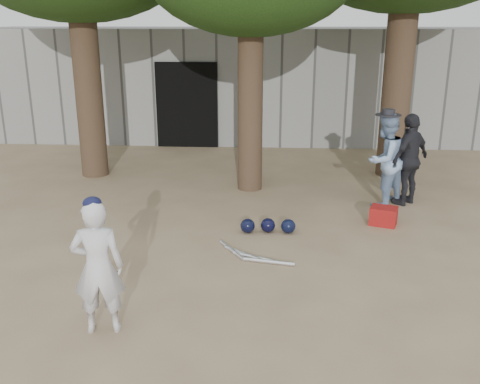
# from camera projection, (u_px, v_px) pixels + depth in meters

# --- Properties ---
(ground) EXTENTS (70.00, 70.00, 0.00)m
(ground) POSITION_uv_depth(u_px,v_px,m) (188.00, 287.00, 6.74)
(ground) COLOR #937C5E
(ground) RESTS_ON ground
(boy_player) EXTENTS (0.60, 0.44, 1.49)m
(boy_player) POSITION_uv_depth(u_px,v_px,m) (98.00, 268.00, 5.58)
(boy_player) COLOR silver
(boy_player) RESTS_ON ground
(spectator_blue) EXTENTS (1.03, 1.02, 1.67)m
(spectator_blue) POSITION_uv_depth(u_px,v_px,m) (384.00, 160.00, 9.51)
(spectator_blue) COLOR #809EC6
(spectator_blue) RESTS_ON ground
(spectator_dark) EXTENTS (0.99, 0.96, 1.66)m
(spectator_dark) POSITION_uv_depth(u_px,v_px,m) (409.00, 160.00, 9.56)
(spectator_dark) COLOR black
(spectator_dark) RESTS_ON ground
(red_bag) EXTENTS (0.50, 0.44, 0.30)m
(red_bag) POSITION_uv_depth(u_px,v_px,m) (383.00, 216.00, 8.76)
(red_bag) COLOR #A51616
(red_bag) RESTS_ON ground
(back_building) EXTENTS (16.00, 5.24, 3.00)m
(back_building) POSITION_uv_depth(u_px,v_px,m) (239.00, 80.00, 16.10)
(back_building) COLOR gray
(back_building) RESTS_ON ground
(helmet_row) EXTENTS (0.87, 0.27, 0.23)m
(helmet_row) POSITION_uv_depth(u_px,v_px,m) (268.00, 226.00, 8.43)
(helmet_row) COLOR black
(helmet_row) RESTS_ON ground
(bat_pile) EXTENTS (1.11, 0.78, 0.06)m
(bat_pile) POSITION_uv_depth(u_px,v_px,m) (250.00, 256.00, 7.57)
(bat_pile) COLOR silver
(bat_pile) RESTS_ON ground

